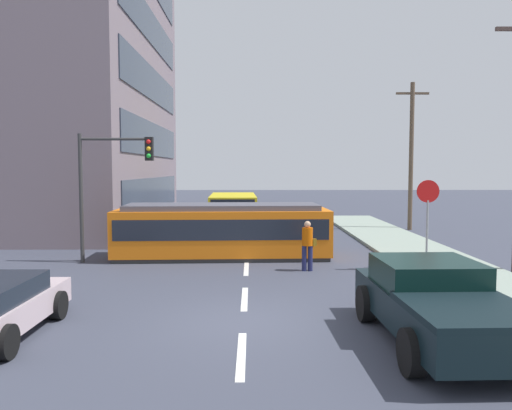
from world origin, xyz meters
TOP-DOWN VIEW (x-y plane):
  - ground_plane at (0.00, 10.00)m, footprint 120.00×120.00m
  - sidewalk_curb_right at (6.80, 6.00)m, footprint 3.20×36.00m
  - lane_stripe_0 at (0.00, -2.00)m, footprint 0.16×2.40m
  - lane_stripe_1 at (0.00, 2.00)m, footprint 0.16×2.40m
  - lane_stripe_2 at (0.00, 6.00)m, footprint 0.16×2.40m
  - lane_stripe_3 at (0.00, 14.21)m, footprint 0.16×2.40m
  - lane_stripe_4 at (0.00, 20.21)m, footprint 0.16×2.40m
  - corner_building at (-13.99, 19.00)m, footprint 16.80×17.75m
  - streetcar_tram at (-0.94, 8.21)m, footprint 8.18×2.84m
  - city_bus at (-0.88, 17.38)m, footprint 2.70×5.90m
  - pedestrian_crossing at (2.04, 5.61)m, footprint 0.50×0.36m
  - pickup_truck_parked at (3.77, -1.40)m, footprint 2.38×5.05m
  - parked_sedan_mid at (-5.19, 12.18)m, footprint 2.14×4.14m
  - stop_sign at (6.12, 5.92)m, footprint 0.76×0.07m
  - traffic_light_mast at (-4.88, 7.20)m, footprint 2.69×0.33m
  - utility_pole_mid at (8.99, 16.91)m, footprint 1.80×0.24m

SIDE VIEW (x-z plane):
  - ground_plane at x=0.00m, z-range 0.00..0.00m
  - lane_stripe_0 at x=0.00m, z-range 0.00..0.01m
  - lane_stripe_1 at x=0.00m, z-range 0.00..0.01m
  - lane_stripe_2 at x=0.00m, z-range 0.00..0.01m
  - lane_stripe_3 at x=0.00m, z-range 0.00..0.01m
  - lane_stripe_4 at x=0.00m, z-range 0.00..0.01m
  - sidewalk_curb_right at x=6.80m, z-range 0.00..0.14m
  - parked_sedan_mid at x=-5.19m, z-range 0.03..1.22m
  - pickup_truck_parked at x=3.77m, z-range 0.02..1.57m
  - pedestrian_crossing at x=2.04m, z-range 0.11..1.78m
  - streetcar_tram at x=-0.94m, z-range 0.04..2.09m
  - city_bus at x=-0.88m, z-range 0.14..2.08m
  - stop_sign at x=6.12m, z-range 0.75..3.63m
  - traffic_light_mast at x=-4.88m, z-range 0.95..5.61m
  - utility_pole_mid at x=8.99m, z-range 0.18..8.30m
  - corner_building at x=-13.99m, z-range 0.00..22.40m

